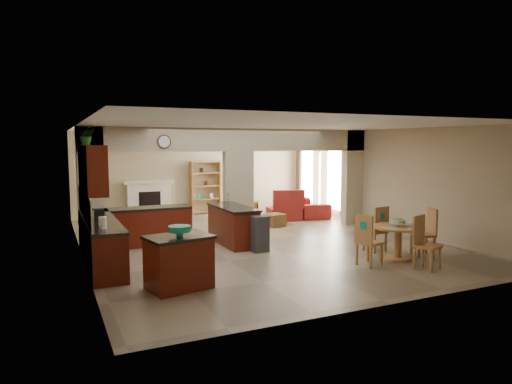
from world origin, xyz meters
name	(u,v)px	position (x,y,z in m)	size (l,w,h in m)	color
floor	(254,240)	(0.00, 0.00, 0.00)	(10.00, 10.00, 0.00)	#7F7158
ceiling	(254,127)	(0.00, 0.00, 2.80)	(10.00, 10.00, 0.00)	white
wall_back	(194,173)	(0.00, 5.00, 1.40)	(8.00, 8.00, 0.00)	tan
wall_front	(394,212)	(0.00, -5.00, 1.40)	(8.00, 8.00, 0.00)	tan
wall_left	(80,192)	(-4.00, 0.00, 1.40)	(10.00, 10.00, 0.00)	tan
wall_right	(383,179)	(4.00, 0.00, 1.40)	(10.00, 10.00, 0.00)	tan
partition_left_pier	(91,187)	(-3.70, 1.00, 1.40)	(0.60, 0.25, 2.80)	tan
partition_center_pier	(238,193)	(0.00, 1.00, 1.10)	(0.80, 0.25, 2.20)	tan
partition_right_pier	(353,177)	(3.70, 1.00, 1.40)	(0.60, 0.25, 2.80)	tan
partition_header	(238,140)	(0.00, 1.00, 2.50)	(8.00, 0.25, 0.60)	tan
kitchen_counter	(120,235)	(-3.26, -0.25, 0.46)	(2.52, 3.29, 1.48)	#450A08
upper_cabinets	(92,168)	(-3.82, -0.80, 1.92)	(0.35, 2.40, 0.90)	#450A08
peninsula	(233,225)	(-0.60, -0.11, 0.46)	(0.70, 1.85, 0.91)	#450A08
wall_clock	(164,142)	(-2.00, 0.85, 2.45)	(0.34, 0.34, 0.03)	#482618
rug	(261,224)	(1.20, 2.10, 0.01)	(1.60, 1.30, 0.01)	brown
fireplace	(149,198)	(-1.60, 4.83, 0.61)	(1.60, 0.35, 1.20)	beige
shelving_unit	(206,187)	(0.35, 4.82, 0.90)	(1.00, 0.32, 1.80)	#A17637
window_a	(335,181)	(3.97, 2.30, 1.20)	(0.02, 0.90, 1.90)	white
window_b	(308,177)	(3.97, 4.00, 1.20)	(0.02, 0.90, 1.90)	white
glazed_door	(321,183)	(3.97, 3.15, 1.05)	(0.02, 0.70, 2.10)	white
drape_a_left	(345,182)	(3.93, 1.70, 1.20)	(0.10, 0.28, 2.30)	#3E2019
drape_a_right	(324,179)	(3.93, 2.90, 1.20)	(0.10, 0.28, 2.30)	#3E2019
drape_b_left	(316,178)	(3.93, 3.40, 1.20)	(0.10, 0.28, 2.30)	#3E2019
drape_b_right	(299,176)	(3.93, 4.60, 1.20)	(0.10, 0.28, 2.30)	#3E2019
ceiling_fan	(258,139)	(1.50, 3.00, 2.56)	(1.00, 1.00, 0.10)	white
kitchen_island	(179,262)	(-2.69, -2.94, 0.45)	(1.16, 0.93, 0.89)	#450A08
teal_bowl	(180,231)	(-2.68, -2.99, 0.98)	(0.37, 0.37, 0.17)	#169881
trash_can	(260,235)	(-0.36, -1.12, 0.37)	(0.35, 0.30, 0.74)	#2D2D2F
dining_table	(398,237)	(1.93, -2.97, 0.48)	(1.04, 1.04, 0.71)	#A17637
fruit_bowl	(397,222)	(1.88, -2.99, 0.79)	(0.32, 0.32, 0.17)	#6EAA24
sofa	(305,205)	(3.30, 3.08, 0.35)	(0.93, 2.37, 0.69)	maroon
chaise	(284,214)	(2.15, 2.44, 0.20)	(0.98, 0.80, 0.39)	maroon
armchair	(243,212)	(0.76, 2.51, 0.34)	(0.72, 0.74, 0.68)	maroon
ottoman	(275,220)	(1.37, 1.56, 0.18)	(0.50, 0.50, 0.37)	maroon
plant	(86,135)	(-3.82, 0.13, 2.58)	(0.37, 0.32, 0.41)	#1B5015
chair_north	(378,227)	(2.01, -2.24, 0.55)	(0.46, 0.46, 1.02)	#A17637
chair_east	(427,230)	(2.76, -2.93, 0.55)	(0.53, 0.53, 1.02)	#A17637
chair_south	(423,240)	(1.92, -3.68, 0.55)	(0.53, 0.53, 1.02)	#A17637
chair_west	(367,238)	(1.04, -3.08, 0.55)	(0.51, 0.51, 1.02)	#A17637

